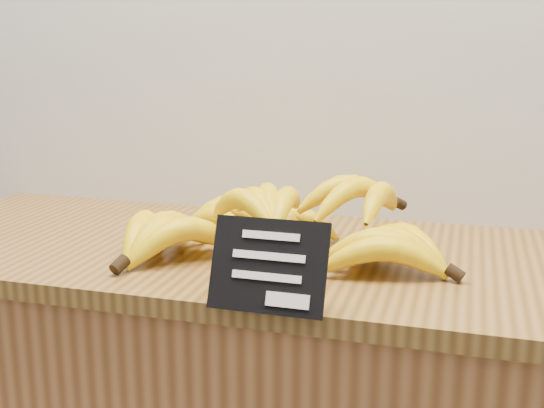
# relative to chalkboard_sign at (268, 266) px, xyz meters

# --- Properties ---
(counter_top) EXTENTS (1.40, 0.54, 0.03)m
(counter_top) POSITION_rel_chalkboard_sign_xyz_m (-0.06, 0.26, -0.07)
(counter_top) COLOR olive
(counter_top) RESTS_ON counter
(chalkboard_sign) EXTENTS (0.16, 0.05, 0.12)m
(chalkboard_sign) POSITION_rel_chalkboard_sign_xyz_m (0.00, 0.00, 0.00)
(chalkboard_sign) COLOR black
(chalkboard_sign) RESTS_ON counter_top
(banana_pile) EXTENTS (0.60, 0.37, 0.12)m
(banana_pile) POSITION_rel_chalkboard_sign_xyz_m (-0.06, 0.24, -0.01)
(banana_pile) COLOR yellow
(banana_pile) RESTS_ON counter_top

